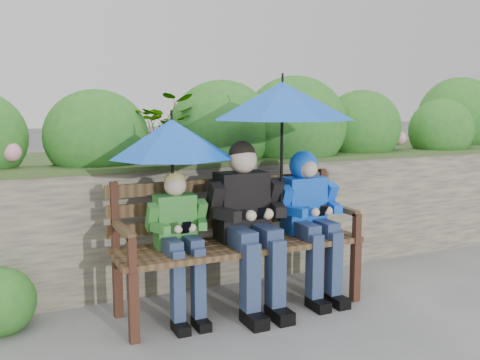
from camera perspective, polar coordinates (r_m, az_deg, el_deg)
name	(u,v)px	position (r m, az deg, el deg)	size (l,w,h in m)	color
ground	(246,308)	(4.07, 0.61, -13.54)	(60.00, 60.00, 0.00)	#5A5A5A
garden_backdrop	(178,189)	(5.32, -6.63, -1.00)	(8.07, 2.83, 1.85)	#5E564F
park_bench	(236,233)	(3.98, -0.40, -5.71)	(1.84, 0.54, 0.97)	#3F2318
boy_left	(179,235)	(3.73, -6.51, -5.85)	(0.42, 0.48, 1.05)	#227C20
boy_middle	(248,217)	(3.88, 0.85, -4.01)	(0.56, 0.65, 1.24)	black
boy_right	(310,210)	(4.16, 7.43, -3.22)	(0.48, 0.59, 1.14)	#0045CA
umbrella_left	(172,139)	(3.67, -7.28, 4.41)	(0.86, 0.86, 0.74)	blue
umbrella_right	(282,101)	(3.92, 4.53, 8.41)	(1.05, 1.05, 0.98)	blue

